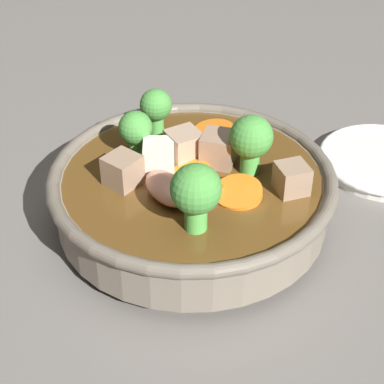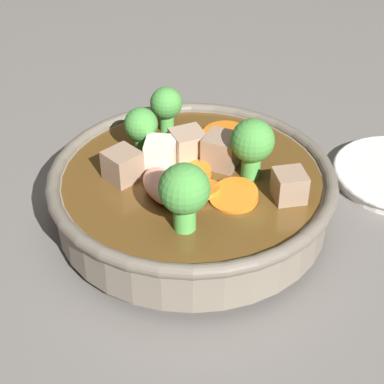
# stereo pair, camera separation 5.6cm
# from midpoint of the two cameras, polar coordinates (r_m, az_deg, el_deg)

# --- Properties ---
(ground_plane) EXTENTS (3.00, 3.00, 0.00)m
(ground_plane) POSITION_cam_midpoint_polar(r_m,az_deg,el_deg) (0.58, 2.76, -2.90)
(ground_plane) COLOR slate
(stirfry_bowl) EXTENTS (0.25, 0.25, 0.11)m
(stirfry_bowl) POSITION_cam_midpoint_polar(r_m,az_deg,el_deg) (0.56, 2.88, 0.17)
(stirfry_bowl) COLOR slate
(stirfry_bowl) RESTS_ON ground_plane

